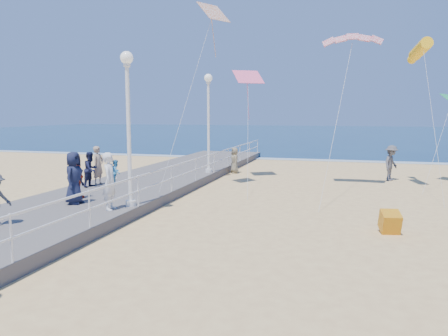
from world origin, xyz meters
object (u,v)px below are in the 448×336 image
(spectator_3, at_px, (78,179))
(beach_walker_c, at_px, (235,160))
(spectator_4, at_px, (74,178))
(beach_walker_a, at_px, (391,163))
(lamp_post_mid, at_px, (128,113))
(woman_holding_toddler, at_px, (110,181))
(toddler_held, at_px, (116,172))
(spectator_6, at_px, (98,165))
(lamp_post_far, at_px, (208,113))
(spectator_7, at_px, (91,169))
(box_kite, at_px, (390,224))

(spectator_3, distance_m, beach_walker_c, 11.72)
(spectator_4, distance_m, beach_walker_a, 16.47)
(beach_walker_c, bearing_deg, spectator_4, -44.53)
(lamp_post_mid, height_order, woman_holding_toddler, lamp_post_mid)
(toddler_held, bearing_deg, spectator_6, 27.66)
(lamp_post_far, distance_m, woman_holding_toddler, 10.00)
(woman_holding_toddler, relative_size, beach_walker_a, 1.01)
(woman_holding_toddler, distance_m, toddler_held, 0.37)
(spectator_6, bearing_deg, toddler_held, -136.91)
(spectator_6, height_order, beach_walker_c, spectator_6)
(woman_holding_toddler, relative_size, beach_walker_c, 1.25)
(lamp_post_far, bearing_deg, spectator_4, -102.92)
(spectator_7, relative_size, box_kite, 2.58)
(toddler_held, bearing_deg, lamp_post_mid, -30.06)
(spectator_7, bearing_deg, beach_walker_c, -22.16)
(spectator_4, distance_m, box_kite, 10.77)
(woman_holding_toddler, relative_size, spectator_3, 1.26)
(beach_walker_a, relative_size, beach_walker_c, 1.23)
(toddler_held, height_order, spectator_7, toddler_held)
(toddler_held, height_order, spectator_4, spectator_4)
(beach_walker_a, bearing_deg, toddler_held, 166.53)
(toddler_held, xyz_separation_m, box_kite, (8.80, 0.79, -1.37))
(spectator_7, relative_size, beach_walker_c, 0.99)
(woman_holding_toddler, height_order, spectator_6, woman_holding_toddler)
(beach_walker_c, relative_size, box_kite, 2.60)
(beach_walker_c, distance_m, box_kite, 14.10)
(spectator_3, bearing_deg, spectator_7, 10.85)
(toddler_held, distance_m, spectator_4, 1.97)
(spectator_3, height_order, spectator_4, spectator_4)
(lamp_post_mid, xyz_separation_m, spectator_7, (-3.60, 3.17, -2.49))
(spectator_3, xyz_separation_m, spectator_7, (-1.05, 2.51, 0.00))
(toddler_held, xyz_separation_m, spectator_6, (-3.40, 4.36, -0.39))
(lamp_post_mid, distance_m, woman_holding_toddler, 2.43)
(lamp_post_mid, height_order, beach_walker_a, lamp_post_mid)
(toddler_held, relative_size, spectator_3, 0.54)
(toddler_held, bearing_deg, beach_walker_a, -49.69)
(woman_holding_toddler, relative_size, box_kite, 3.24)
(woman_holding_toddler, distance_m, spectator_4, 1.83)
(spectator_4, bearing_deg, toddler_held, -106.80)
(spectator_7, bearing_deg, lamp_post_far, -27.49)
(lamp_post_far, xyz_separation_m, spectator_7, (-3.60, -5.83, -2.49))
(lamp_post_mid, relative_size, toddler_held, 6.34)
(toddler_held, bearing_deg, lamp_post_far, -11.53)
(lamp_post_mid, xyz_separation_m, spectator_4, (-2.11, -0.21, -2.32))
(spectator_6, bearing_deg, woman_holding_toddler, -139.08)
(box_kite, bearing_deg, spectator_4, 171.27)
(toddler_held, height_order, beach_walker_a, toddler_held)
(lamp_post_mid, height_order, beach_walker_c, lamp_post_mid)
(spectator_6, bearing_deg, spectator_3, -156.27)
(spectator_6, distance_m, beach_walker_c, 9.21)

